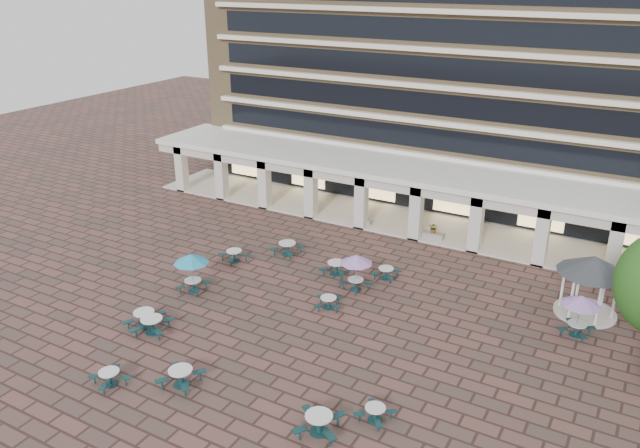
# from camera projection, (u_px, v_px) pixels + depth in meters

# --- Properties ---
(ground) EXTENTS (120.00, 120.00, 0.00)m
(ground) POSITION_uv_depth(u_px,v_px,m) (298.00, 308.00, 34.89)
(ground) COLOR brown
(ground) RESTS_ON ground
(apartment_building) EXTENTS (40.00, 15.50, 25.20)m
(apartment_building) POSITION_uv_depth(u_px,v_px,m) (458.00, 35.00, 50.64)
(apartment_building) COLOR #937A53
(apartment_building) RESTS_ON ground
(retail_arcade) EXTENTS (42.00, 6.60, 4.40)m
(retail_arcade) POSITION_uv_depth(u_px,v_px,m) (402.00, 184.00, 45.68)
(retail_arcade) COLOR white
(retail_arcade) RESTS_ON ground
(picnic_table_0) EXTENTS (1.90, 1.90, 0.71)m
(picnic_table_0) POSITION_uv_depth(u_px,v_px,m) (109.00, 377.00, 28.36)
(picnic_table_0) COLOR #143B3C
(picnic_table_0) RESTS_ON ground
(picnic_table_1) EXTENTS (2.28, 2.28, 0.85)m
(picnic_table_1) POSITION_uv_depth(u_px,v_px,m) (152.00, 324.00, 32.39)
(picnic_table_1) COLOR #143B3C
(picnic_table_1) RESTS_ON ground
(picnic_table_2) EXTENTS (2.03, 2.03, 0.84)m
(picnic_table_2) POSITION_uv_depth(u_px,v_px,m) (181.00, 376.00, 28.30)
(picnic_table_2) COLOR #143B3C
(picnic_table_2) RESTS_ON ground
(picnic_table_3) EXTENTS (2.24, 2.24, 0.87)m
(picnic_table_3) POSITION_uv_depth(u_px,v_px,m) (319.00, 422.00, 25.38)
(picnic_table_3) COLOR #143B3C
(picnic_table_3) RESTS_ON ground
(picnic_table_4) EXTENTS (2.08, 2.08, 2.40)m
(picnic_table_4) POSITION_uv_depth(u_px,v_px,m) (191.00, 260.00, 35.99)
(picnic_table_4) COLOR #143B3C
(picnic_table_4) RESTS_ON ground
(picnic_table_5) EXTENTS (2.17, 2.17, 0.83)m
(picnic_table_5) POSITION_uv_depth(u_px,v_px,m) (144.00, 317.00, 33.06)
(picnic_table_5) COLOR #143B3C
(picnic_table_5) RESTS_ON ground
(picnic_table_6) EXTENTS (1.95, 1.95, 2.26)m
(picnic_table_6) POSITION_uv_depth(u_px,v_px,m) (356.00, 260.00, 36.21)
(picnic_table_6) COLOR #143B3C
(picnic_table_6) RESTS_ON ground
(picnic_table_7) EXTENTS (1.64, 1.64, 0.66)m
(picnic_table_7) POSITION_uv_depth(u_px,v_px,m) (375.00, 412.00, 26.12)
(picnic_table_7) COLOR #143B3C
(picnic_table_7) RESTS_ON ground
(picnic_table_8) EXTENTS (2.08, 2.08, 0.76)m
(picnic_table_8) POSITION_uv_depth(u_px,v_px,m) (234.00, 255.00, 40.37)
(picnic_table_8) COLOR #143B3C
(picnic_table_8) RESTS_ON ground
(picnic_table_9) EXTENTS (1.97, 1.97, 0.86)m
(picnic_table_9) POSITION_uv_depth(u_px,v_px,m) (287.00, 247.00, 41.29)
(picnic_table_9) COLOR #143B3C
(picnic_table_9) RESTS_ON ground
(picnic_table_10) EXTENTS (1.85, 1.85, 0.68)m
(picnic_table_10) POSITION_uv_depth(u_px,v_px,m) (328.00, 302.00, 34.79)
(picnic_table_10) COLOR #143B3C
(picnic_table_10) RESTS_ON ground
(picnic_table_11) EXTENTS (2.00, 2.00, 2.30)m
(picnic_table_11) POSITION_uv_depth(u_px,v_px,m) (581.00, 302.00, 31.60)
(picnic_table_11) COLOR #143B3C
(picnic_table_11) RESTS_ON ground
(picnic_table_12) EXTENTS (1.92, 1.92, 0.82)m
(picnic_table_12) POSITION_uv_depth(u_px,v_px,m) (336.00, 267.00, 38.65)
(picnic_table_12) COLOR #143B3C
(picnic_table_12) RESTS_ON ground
(picnic_table_13) EXTENTS (1.60, 1.60, 0.71)m
(picnic_table_13) POSITION_uv_depth(u_px,v_px,m) (386.00, 272.00, 38.12)
(picnic_table_13) COLOR #143B3C
(picnic_table_13) RESTS_ON ground
(gazebo) EXTENTS (3.71, 3.71, 3.45)m
(gazebo) POSITION_uv_depth(u_px,v_px,m) (592.00, 271.00, 33.39)
(gazebo) COLOR beige
(gazebo) RESTS_ON ground
(planter_left) EXTENTS (1.50, 0.85, 1.36)m
(planter_left) POSITION_uv_depth(u_px,v_px,m) (362.00, 217.00, 46.09)
(planter_left) COLOR gray
(planter_left) RESTS_ON ground
(planter_right) EXTENTS (1.50, 0.73, 1.26)m
(planter_right) POSITION_uv_depth(u_px,v_px,m) (433.00, 233.00, 43.61)
(planter_right) COLOR gray
(planter_right) RESTS_ON ground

